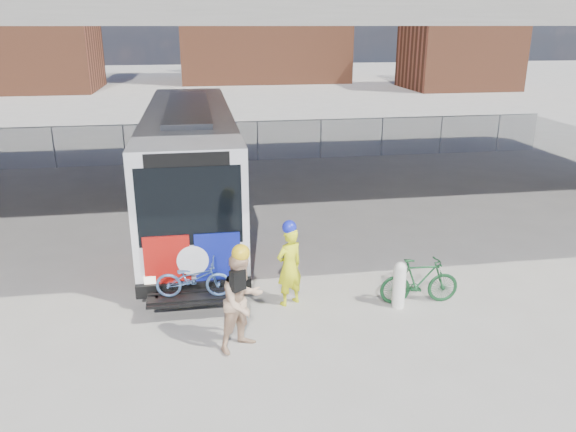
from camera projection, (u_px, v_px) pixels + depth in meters
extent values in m
plane|color=#9E9991|center=(271.00, 263.00, 14.93)|extent=(160.00, 160.00, 0.00)
cube|color=silver|center=(191.00, 161.00, 17.71)|extent=(2.55, 12.00, 3.20)
cube|color=black|center=(190.00, 138.00, 17.97)|extent=(2.61, 11.00, 1.28)
cube|color=black|center=(190.00, 206.00, 12.03)|extent=(2.24, 0.12, 1.76)
cube|color=black|center=(187.00, 159.00, 11.70)|extent=(1.78, 0.12, 0.30)
cube|color=black|center=(194.00, 287.00, 12.55)|extent=(2.55, 0.20, 0.30)
cube|color=#9D100C|center=(167.00, 262.00, 12.28)|extent=(1.00, 0.08, 1.20)
cube|color=navy|center=(218.00, 258.00, 12.45)|extent=(1.00, 0.08, 1.20)
cylinder|color=silver|center=(193.00, 260.00, 12.35)|extent=(0.70, 0.06, 0.70)
cube|color=gray|center=(188.00, 107.00, 17.17)|extent=(1.28, 7.20, 0.14)
cube|color=black|center=(194.00, 297.00, 12.08)|extent=(2.00, 0.70, 0.06)
cylinder|color=black|center=(147.00, 260.00, 13.90)|extent=(0.30, 1.00, 1.00)
cylinder|color=black|center=(240.00, 254.00, 14.25)|extent=(0.30, 1.00, 1.00)
cylinder|color=black|center=(163.00, 174.00, 21.93)|extent=(0.30, 1.00, 1.00)
cylinder|color=black|center=(222.00, 171.00, 22.28)|extent=(0.30, 1.00, 1.00)
cube|color=#9D100C|center=(140.00, 222.00, 14.18)|extent=(0.06, 2.60, 1.70)
cube|color=navy|center=(145.00, 203.00, 15.67)|extent=(0.06, 1.40, 1.70)
cube|color=#9D100C|center=(243.00, 216.00, 14.58)|extent=(0.06, 2.60, 1.70)
cube|color=navy|center=(238.00, 198.00, 16.07)|extent=(0.06, 1.40, 1.70)
imported|color=#436495|center=(193.00, 278.00, 11.94)|extent=(1.65, 0.74, 0.84)
cylinder|color=gray|center=(54.00, 148.00, 24.62)|extent=(0.06, 0.06, 1.80)
cylinder|color=gray|center=(147.00, 145.00, 25.24)|extent=(0.06, 0.06, 1.80)
cylinder|color=gray|center=(236.00, 142.00, 25.85)|extent=(0.06, 0.06, 1.80)
cylinder|color=gray|center=(321.00, 139.00, 26.46)|extent=(0.06, 0.06, 1.80)
cylinder|color=gray|center=(402.00, 137.00, 27.07)|extent=(0.06, 0.06, 1.80)
cylinder|color=gray|center=(479.00, 134.00, 27.68)|extent=(0.06, 0.06, 1.80)
plane|color=gray|center=(236.00, 142.00, 25.85)|extent=(30.00, 0.00, 30.00)
cube|color=gray|center=(235.00, 122.00, 25.55)|extent=(30.00, 0.05, 0.04)
cube|color=brown|center=(17.00, 36.00, 52.59)|extent=(14.00, 10.00, 10.00)
cube|color=brown|center=(262.00, 25.00, 62.47)|extent=(18.00, 12.00, 12.00)
cube|color=brown|center=(460.00, 47.00, 54.66)|extent=(10.00, 8.00, 8.00)
cylinder|color=white|center=(399.00, 288.00, 12.49)|extent=(0.28, 0.28, 0.94)
sphere|color=white|center=(400.00, 268.00, 12.34)|extent=(0.28, 0.28, 0.28)
imported|color=yellow|center=(289.00, 267.00, 12.49)|extent=(0.79, 0.70, 1.83)
sphere|color=#1722C6|center=(289.00, 227.00, 12.19)|extent=(0.32, 0.32, 0.32)
imported|color=tan|center=(242.00, 302.00, 10.74)|extent=(1.22, 1.16, 1.98)
sphere|color=yellow|center=(241.00, 253.00, 10.41)|extent=(0.34, 0.34, 0.34)
cube|color=black|center=(238.00, 280.00, 10.40)|extent=(0.32, 0.29, 0.40)
imported|color=#164723|center=(419.00, 281.00, 12.64)|extent=(1.84, 0.61, 1.09)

